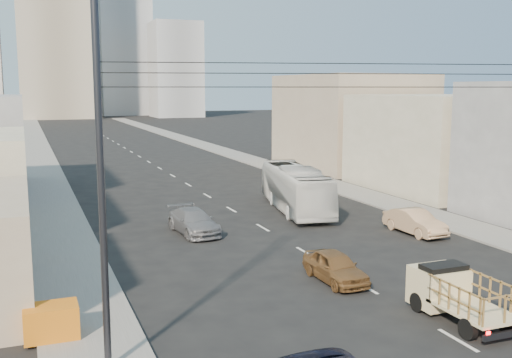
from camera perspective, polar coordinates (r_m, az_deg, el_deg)
sidewalk_left at (r=84.08m, az=-19.93°, el=2.31°), size 3.50×180.00×0.12m
sidewalk_right at (r=87.78m, az=-4.41°, el=3.05°), size 3.50×180.00×0.12m
lane_dashes at (r=68.53m, az=-9.69°, el=1.34°), size 0.15×104.00×0.01m
flatbed_pickup at (r=23.80m, az=18.67°, el=-10.12°), size 1.95×4.41×1.90m
city_bus at (r=42.26m, az=3.78°, el=-0.90°), size 4.70×11.61×3.15m
sedan_brown at (r=27.20m, az=7.55°, el=-8.27°), size 1.64×4.03×1.37m
sedan_tan at (r=36.78m, az=14.89°, el=-3.96°), size 1.75×4.48×1.46m
sedan_grey at (r=35.86m, az=-5.97°, el=-4.05°), size 2.44×5.11×1.44m
streetlamp_left at (r=17.89m, az=-14.27°, el=1.54°), size 2.36×0.25×12.00m
overhead_wires at (r=20.30m, az=20.82°, el=9.22°), size 23.01×5.02×0.72m
crate_stack at (r=22.12m, az=-18.93°, el=-12.70°), size 1.80×1.20×1.14m
bldg_right_mid at (r=53.33m, az=17.15°, el=3.34°), size 11.00×14.00×8.00m
bldg_right_far at (r=66.77m, az=8.98°, el=5.47°), size 12.00×16.00×10.00m
high_rise_tower at (r=185.13m, az=-18.79°, el=14.84°), size 20.00×20.00×60.00m
midrise_ne at (r=201.44m, az=-12.46°, el=11.69°), size 16.00×16.00×40.00m
midrise_back at (r=214.94m, az=-16.34°, el=11.88°), size 18.00×18.00×44.00m
midrise_east at (r=183.94m, az=-7.66°, el=10.25°), size 14.00×14.00×28.00m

